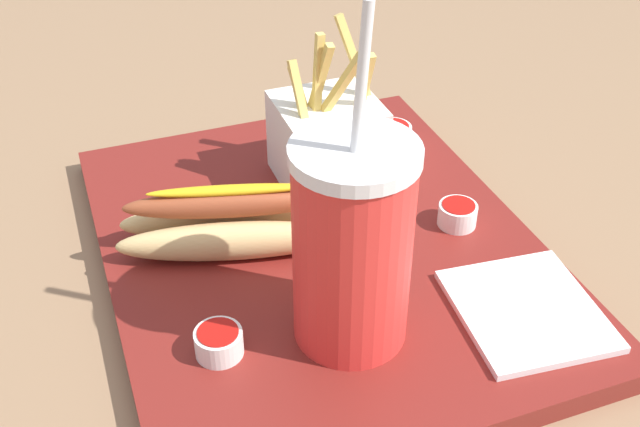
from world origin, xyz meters
The scene contains 9 objects.
ground_plane centered at (0.00, 0.00, -0.01)m, with size 2.40×2.40×0.02m, color #8C6B4C.
food_tray centered at (0.00, 0.00, 0.01)m, with size 0.44×0.36×0.02m, color maroon.
soda_cup centered at (0.11, -0.02, 0.10)m, with size 0.09×0.09×0.26m.
fries_basket centered at (-0.09, 0.04, 0.06)m, with size 0.09×0.09×0.15m.
hot_dog_1 centered at (-0.02, -0.07, 0.04)m, with size 0.11×0.20×0.06m.
ketchup_cup_1 centered at (-0.13, 0.13, 0.03)m, with size 0.04×0.04×0.02m.
ketchup_cup_2 centered at (0.10, -0.11, 0.03)m, with size 0.04×0.04×0.02m.
ketchup_cup_3 centered at (0.02, 0.12, 0.03)m, with size 0.03×0.03×0.02m.
napkin_stack centered at (0.14, 0.12, 0.02)m, with size 0.12×0.10×0.01m, color white.
Camera 1 is at (0.49, -0.18, 0.43)m, focal length 43.67 mm.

